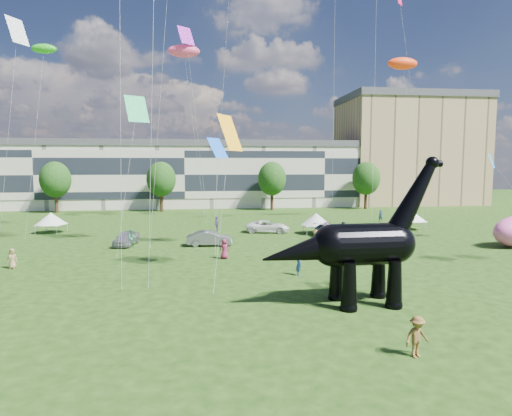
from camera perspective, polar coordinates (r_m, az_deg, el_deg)
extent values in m
plane|color=#16330C|center=(26.41, 2.86, -12.62)|extent=(220.00, 220.00, 0.00)
cube|color=beige|center=(86.81, -9.32, 4.16)|extent=(78.00, 11.00, 12.00)
cube|color=tan|center=(100.06, 19.58, 6.97)|extent=(28.00, 18.00, 22.00)
cylinder|color=#382314|center=(82.13, -25.07, 0.53)|extent=(0.56, 0.56, 3.20)
ellipsoid|color=#14380F|center=(81.88, -25.21, 3.82)|extent=(5.20, 5.20, 6.24)
cylinder|color=#382314|center=(78.38, -12.47, 0.71)|extent=(0.56, 0.56, 3.20)
ellipsoid|color=#14380F|center=(78.11, -12.55, 4.16)|extent=(5.20, 5.20, 6.24)
cylinder|color=#382314|center=(78.95, 2.13, 0.88)|extent=(0.56, 0.56, 3.20)
ellipsoid|color=#14380F|center=(78.69, 2.14, 4.30)|extent=(5.20, 5.20, 6.24)
cylinder|color=#382314|center=(83.65, 14.40, 0.97)|extent=(0.56, 0.56, 3.20)
ellipsoid|color=#14380F|center=(83.41, 14.49, 4.21)|extent=(5.20, 5.20, 6.24)
cone|color=black|center=(25.40, 12.31, -10.21)|extent=(1.01, 1.01, 2.79)
sphere|color=black|center=(25.76, 12.25, -12.83)|extent=(1.02, 1.02, 1.02)
cone|color=black|center=(27.23, 10.67, -9.08)|extent=(1.01, 1.01, 2.79)
sphere|color=black|center=(27.57, 10.62, -11.55)|extent=(1.02, 1.02, 1.02)
cone|color=black|center=(26.55, 17.97, -9.66)|extent=(1.01, 1.01, 2.79)
sphere|color=black|center=(26.90, 17.89, -12.18)|extent=(1.02, 1.02, 1.02)
cone|color=black|center=(28.31, 16.03, -8.64)|extent=(1.01, 1.01, 2.79)
sphere|color=black|center=(28.63, 15.96, -11.02)|extent=(1.02, 1.02, 1.02)
cylinder|color=black|center=(26.31, 14.21, -4.71)|extent=(4.03, 2.71, 2.51)
sphere|color=black|center=(25.59, 10.20, -4.92)|extent=(2.51, 2.51, 2.51)
sphere|color=black|center=(27.16, 17.98, -4.49)|extent=(2.42, 2.42, 2.42)
cone|color=black|center=(27.38, 20.26, 1.20)|extent=(3.57, 1.58, 4.92)
sphere|color=black|center=(27.89, 22.44, 5.58)|extent=(0.78, 0.78, 0.78)
cylinder|color=black|center=(28.04, 22.92, 5.47)|extent=(0.67, 0.44, 0.41)
cone|color=black|center=(25.06, 6.05, -5.80)|extent=(5.01, 2.21, 2.73)
imported|color=silver|center=(46.42, -16.90, -3.87)|extent=(2.48, 4.66, 1.51)
imported|color=slate|center=(44.45, -6.23, -4.06)|extent=(4.70, 1.82, 1.53)
imported|color=white|center=(52.89, 1.57, -2.47)|extent=(5.72, 3.38, 1.49)
imported|color=#595960|center=(48.98, 9.68, -3.16)|extent=(2.55, 5.62, 1.59)
cube|color=silver|center=(52.33, 7.99, -2.29)|extent=(3.03, 3.03, 0.11)
cone|color=silver|center=(52.23, 8.01, -1.46)|extent=(3.83, 3.83, 1.43)
cylinder|color=#999999|center=(50.86, 6.81, -3.10)|extent=(0.06, 0.06, 1.05)
cylinder|color=#999999|center=(51.39, 9.74, -3.05)|extent=(0.06, 0.06, 1.05)
cylinder|color=#999999|center=(53.46, 6.30, -2.66)|extent=(0.06, 0.06, 1.05)
cylinder|color=#999999|center=(53.96, 9.10, -2.62)|extent=(0.06, 0.06, 1.05)
cube|color=white|center=(58.73, 19.88, -1.66)|extent=(3.65, 3.65, 0.12)
cone|color=white|center=(58.63, 19.90, -0.90)|extent=(4.62, 4.62, 1.48)
cylinder|color=#999999|center=(56.86, 19.76, -2.44)|extent=(0.06, 0.06, 1.09)
cylinder|color=#999999|center=(58.74, 21.76, -2.26)|extent=(0.06, 0.06, 1.09)
cylinder|color=#999999|center=(58.91, 17.96, -2.11)|extent=(0.06, 0.06, 1.09)
cylinder|color=#999999|center=(60.73, 19.95, -1.94)|extent=(0.06, 0.06, 1.09)
cube|color=silver|center=(58.13, -25.63, -2.00)|extent=(3.25, 3.25, 0.11)
cone|color=silver|center=(58.04, -25.66, -1.26)|extent=(4.11, 4.11, 1.42)
cylinder|color=#999999|center=(57.68, -27.39, -2.66)|extent=(0.06, 0.06, 1.04)
cylinder|color=#999999|center=(56.43, -25.04, -2.73)|extent=(0.06, 0.06, 1.04)
cylinder|color=#999999|center=(59.98, -26.15, -2.30)|extent=(0.06, 0.06, 1.04)
cylinder|color=#999999|center=(58.77, -23.86, -2.36)|extent=(0.06, 0.06, 1.04)
imported|color=maroon|center=(38.20, -4.24, -5.46)|extent=(0.96, 0.70, 1.80)
imported|color=#523578|center=(53.99, -5.27, -2.12)|extent=(0.84, 1.20, 1.89)
imported|color=#2F5277|center=(65.33, 16.29, -1.00)|extent=(0.77, 0.76, 1.79)
imported|color=black|center=(50.97, 11.55, -2.76)|extent=(0.93, 1.69, 1.74)
imported|color=brown|center=(43.77, 7.95, -4.05)|extent=(1.23, 1.34, 1.81)
imported|color=#284C95|center=(32.71, 5.70, -7.49)|extent=(0.51, 0.68, 1.69)
imported|color=#348253|center=(45.43, -16.24, -3.89)|extent=(1.07, 0.99, 1.77)
imported|color=#9C7E4E|center=(39.71, -29.76, -5.89)|extent=(0.83, 0.57, 1.65)
imported|color=brown|center=(20.53, 20.69, -15.76)|extent=(1.32, 0.97, 1.84)
ellipsoid|color=#F83810|center=(67.31, 18.95, 17.75)|extent=(4.73, 3.86, 1.69)
plane|color=#FEAD15|center=(32.61, -3.48, 9.99)|extent=(2.47, 3.01, 2.73)
plane|color=silver|center=(65.40, -29.22, 19.92)|extent=(2.58, 3.71, 3.38)
plane|color=#1582E6|center=(52.91, 28.91, 5.51)|extent=(1.55, 1.57, 1.50)
ellipsoid|color=#1F9E18|center=(59.93, -26.42, 18.48)|extent=(2.44, 3.17, 1.13)
ellipsoid|color=#D43A64|center=(67.02, -9.60, 19.93)|extent=(4.83, 4.74, 1.82)
plane|color=purple|center=(66.86, -9.33, 21.76)|extent=(3.22, 2.74, 2.73)
plane|color=blue|center=(43.09, -5.15, 7.99)|extent=(2.68, 2.63, 2.03)
plane|color=#19A458|center=(45.77, -15.62, 12.61)|extent=(3.26, 2.57, 2.75)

